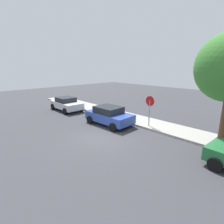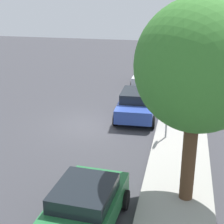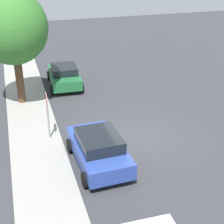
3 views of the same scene
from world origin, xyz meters
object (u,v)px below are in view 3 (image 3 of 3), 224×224
object	(u,v)px
parked_car_green	(64,75)
street_tree_near_corner	(12,28)
parked_car_blue	(99,149)
stop_sign	(47,108)

from	to	relation	value
parked_car_green	street_tree_near_corner	xyz separation A→B (m)	(-2.25, 2.97, 3.78)
street_tree_near_corner	parked_car_blue	bearing A→B (deg)	-158.77
stop_sign	parked_car_green	bearing A→B (deg)	-15.73
parked_car_green	parked_car_blue	bearing A→B (deg)	178.94
parked_car_blue	street_tree_near_corner	world-z (taller)	street_tree_near_corner
stop_sign	parked_car_green	size ratio (longest dim) A/B	0.63
parked_car_blue	parked_car_green	bearing A→B (deg)	-1.06
parked_car_blue	street_tree_near_corner	distance (m)	8.59
parked_car_blue	parked_car_green	distance (m)	9.46
parked_car_blue	street_tree_near_corner	size ratio (longest dim) A/B	0.61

